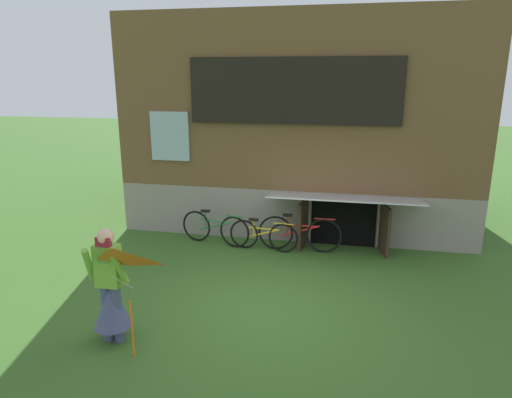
# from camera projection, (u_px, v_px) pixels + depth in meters

# --- Properties ---
(ground_plane) EXTENTS (60.00, 60.00, 0.00)m
(ground_plane) POSITION_uv_depth(u_px,v_px,m) (267.00, 304.00, 7.48)
(ground_plane) COLOR #386023
(log_house) EXTENTS (8.07, 6.04, 4.99)m
(log_house) POSITION_uv_depth(u_px,v_px,m) (304.00, 120.00, 11.97)
(log_house) COLOR gray
(log_house) RESTS_ON ground_plane
(person) EXTENTS (0.61, 0.53, 1.68)m
(person) POSITION_uv_depth(u_px,v_px,m) (110.00, 295.00, 6.26)
(person) COLOR #474C75
(person) RESTS_ON ground_plane
(kite) EXTENTS (0.76, 0.79, 1.53)m
(kite) POSITION_uv_depth(u_px,v_px,m) (114.00, 274.00, 5.58)
(kite) COLOR orange
(kite) RESTS_ON ground_plane
(bicycle_red) EXTENTS (1.78, 0.08, 0.81)m
(bicycle_red) POSITION_uv_depth(u_px,v_px,m) (299.00, 234.00, 9.63)
(bicycle_red) COLOR black
(bicycle_red) RESTS_ON ground_plane
(bicycle_yellow) EXTENTS (1.51, 0.18, 0.69)m
(bicycle_yellow) POSITION_uv_depth(u_px,v_px,m) (263.00, 235.00, 9.68)
(bicycle_yellow) COLOR black
(bicycle_yellow) RESTS_ON ground_plane
(bicycle_green) EXTENTS (1.64, 0.41, 0.76)m
(bicycle_green) POSITION_uv_depth(u_px,v_px,m) (215.00, 228.00, 10.03)
(bicycle_green) COLOR black
(bicycle_green) RESTS_ON ground_plane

